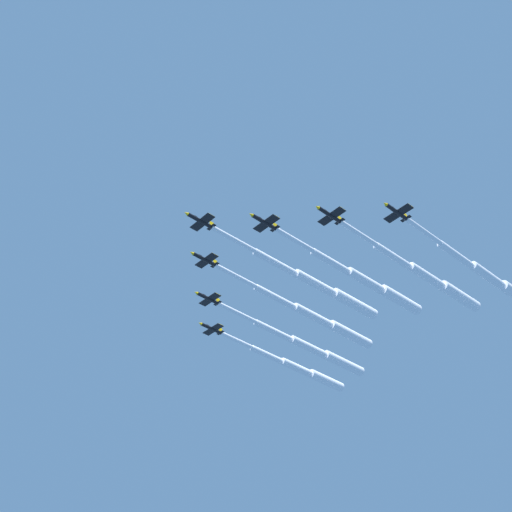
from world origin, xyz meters
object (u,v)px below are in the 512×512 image
Objects in this scene: jet_port_mid at (430,278)px; jet_port_inner at (369,283)px; jet_starboard_mid at (313,349)px; jet_starboard_inner at (318,318)px; jet_port_outer at (491,278)px; jet_starboard_outer at (299,369)px; jet_lead at (320,286)px.

jet_port_inner is at bearing 135.16° from jet_port_mid.
jet_starboard_mid reaches higher than jet_port_inner.
jet_starboard_inner is at bearing 101.12° from jet_port_mid.
jet_starboard_mid is at bearing 67.97° from jet_port_inner.
jet_starboard_outer is (-3.02, 80.27, 1.23)m from jet_port_outer.
jet_port_mid is 0.98× the size of jet_port_outer.
jet_starboard_mid is at bearing 48.28° from jet_lead.
jet_starboard_inner is 1.07× the size of jet_port_outer.
jet_starboard_inner is 1.09× the size of jet_port_mid.
jet_starboard_inner is at bearing 46.54° from jet_lead.
jet_lead is at bearing 128.63° from jet_port_mid.
jet_port_mid is (21.15, -26.47, -1.43)m from jet_lead.
jet_port_inner is at bearing -101.01° from jet_starboard_inner.
jet_starboard_inner is (5.30, 27.24, 2.82)m from jet_port_inner.
jet_starboard_inner reaches higher than jet_port_inner.
jet_port_inner is 43.82m from jet_starboard_mid.
jet_port_outer is at bearing -45.33° from jet_port_mid.
jet_port_mid is at bearing 134.67° from jet_port_outer.
jet_port_inner is at bearing -59.27° from jet_lead.
jet_lead is 36.59m from jet_starboard_mid.
jet_lead reaches higher than jet_starboard_outer.
jet_port_mid reaches higher than jet_port_inner.
jet_port_mid is at bearing -44.84° from jet_port_inner.
jet_port_mid is at bearing -78.88° from jet_starboard_inner.
jet_starboard_outer reaches higher than jet_port_outer.
jet_starboard_mid is at bearing 86.61° from jet_port_mid.
jet_starboard_outer is at bearing 92.15° from jet_port_outer.
jet_starboard_mid is at bearing 50.21° from jet_starboard_inner.
jet_port_inner is (7.91, -13.30, -2.30)m from jet_lead.
jet_port_inner is 1.02× the size of jet_starboard_outer.
jet_starboard_mid is (24.34, 27.30, -1.08)m from jet_lead.
jet_starboard_mid is (16.43, 40.60, 1.21)m from jet_port_inner.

